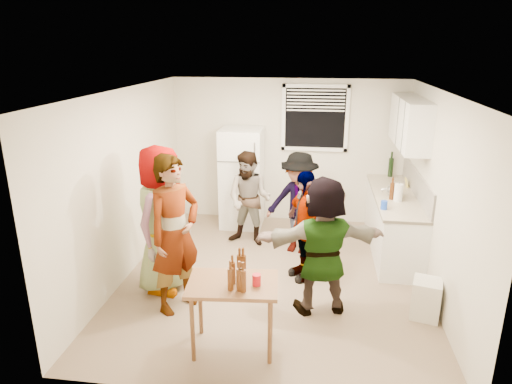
# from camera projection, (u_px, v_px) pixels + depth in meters

# --- Properties ---
(room) EXTENTS (4.00, 4.50, 2.50)m
(room) POSITION_uv_depth(u_px,v_px,m) (274.00, 278.00, 6.22)
(room) COLOR beige
(room) RESTS_ON ground
(window) EXTENTS (1.12, 0.10, 1.06)m
(window) POSITION_uv_depth(u_px,v_px,m) (315.00, 118.00, 7.67)
(window) COLOR white
(window) RESTS_ON room
(refrigerator) EXTENTS (0.70, 0.70, 1.70)m
(refrigerator) POSITION_uv_depth(u_px,v_px,m) (242.00, 178.00, 7.82)
(refrigerator) COLOR white
(refrigerator) RESTS_ON ground
(counter_lower) EXTENTS (0.60, 2.20, 0.86)m
(counter_lower) POSITION_uv_depth(u_px,v_px,m) (393.00, 224.00, 6.94)
(counter_lower) COLOR white
(counter_lower) RESTS_ON ground
(countertop) EXTENTS (0.64, 2.22, 0.04)m
(countertop) POSITION_uv_depth(u_px,v_px,m) (396.00, 196.00, 6.81)
(countertop) COLOR #BDAF94
(countertop) RESTS_ON counter_lower
(backsplash) EXTENTS (0.03, 2.20, 0.36)m
(backsplash) POSITION_uv_depth(u_px,v_px,m) (417.00, 184.00, 6.71)
(backsplash) COLOR beige
(backsplash) RESTS_ON countertop
(upper_cabinets) EXTENTS (0.34, 1.60, 0.70)m
(upper_cabinets) POSITION_uv_depth(u_px,v_px,m) (410.00, 122.00, 6.65)
(upper_cabinets) COLOR white
(upper_cabinets) RESTS_ON room
(kettle) EXTENTS (0.30, 0.27, 0.22)m
(kettle) POSITION_uv_depth(u_px,v_px,m) (394.00, 197.00, 6.69)
(kettle) COLOR silver
(kettle) RESTS_ON countertop
(paper_towel) EXTENTS (0.12, 0.12, 0.25)m
(paper_towel) POSITION_uv_depth(u_px,v_px,m) (397.00, 201.00, 6.52)
(paper_towel) COLOR white
(paper_towel) RESTS_ON countertop
(wine_bottle) EXTENTS (0.08, 0.08, 0.32)m
(wine_bottle) POSITION_uv_depth(u_px,v_px,m) (390.00, 176.00, 7.73)
(wine_bottle) COLOR black
(wine_bottle) RESTS_ON countertop
(beer_bottle_counter) EXTENTS (0.06, 0.06, 0.24)m
(beer_bottle_counter) POSITION_uv_depth(u_px,v_px,m) (391.00, 199.00, 6.59)
(beer_bottle_counter) COLOR #47230C
(beer_bottle_counter) RESTS_ON countertop
(blue_cup) EXTENTS (0.09, 0.09, 0.12)m
(blue_cup) POSITION_uv_depth(u_px,v_px,m) (384.00, 209.00, 6.19)
(blue_cup) COLOR blue
(blue_cup) RESTS_ON countertop
(picture_frame) EXTENTS (0.02, 0.16, 0.13)m
(picture_frame) POSITION_uv_depth(u_px,v_px,m) (406.00, 183.00, 7.15)
(picture_frame) COLOR #DEC856
(picture_frame) RESTS_ON countertop
(trash_bin) EXTENTS (0.39, 0.39, 0.46)m
(trash_bin) POSITION_uv_depth(u_px,v_px,m) (426.00, 297.00, 5.26)
(trash_bin) COLOR silver
(trash_bin) RESTS_ON ground
(serving_table) EXTENTS (0.95, 0.68, 0.76)m
(serving_table) POSITION_uv_depth(u_px,v_px,m) (234.00, 347.00, 4.80)
(serving_table) COLOR brown
(serving_table) RESTS_ON ground
(beer_bottle_table) EXTENTS (0.06, 0.06, 0.23)m
(beer_bottle_table) POSITION_uv_depth(u_px,v_px,m) (243.00, 276.00, 4.68)
(beer_bottle_table) COLOR #47230C
(beer_bottle_table) RESTS_ON serving_table
(red_cup) EXTENTS (0.09, 0.09, 0.11)m
(red_cup) POSITION_uv_depth(u_px,v_px,m) (257.00, 285.00, 4.51)
(red_cup) COLOR red
(red_cup) RESTS_ON serving_table
(guest_grey) EXTENTS (2.05, 1.31, 0.60)m
(guest_grey) POSITION_uv_depth(u_px,v_px,m) (166.00, 287.00, 5.99)
(guest_grey) COLOR gray
(guest_grey) RESTS_ON ground
(guest_stripe) EXTENTS (1.96, 1.62, 0.45)m
(guest_stripe) POSITION_uv_depth(u_px,v_px,m) (179.00, 306.00, 5.55)
(guest_stripe) COLOR #141933
(guest_stripe) RESTS_ON ground
(guest_back_left) EXTENTS (1.04, 1.62, 0.57)m
(guest_back_left) POSITION_uv_depth(u_px,v_px,m) (250.00, 243.00, 7.30)
(guest_back_left) COLOR brown
(guest_back_left) RESTS_ON ground
(guest_back_right) EXTENTS (1.40, 1.77, 0.58)m
(guest_back_right) POSITION_uv_depth(u_px,v_px,m) (297.00, 251.00, 7.03)
(guest_back_right) COLOR #424247
(guest_back_right) RESTS_ON ground
(guest_black) EXTENTS (1.74, 1.51, 0.37)m
(guest_black) POSITION_uv_depth(u_px,v_px,m) (303.00, 276.00, 6.25)
(guest_black) COLOR black
(guest_black) RESTS_ON ground
(guest_orange) EXTENTS (1.90, 1.98, 0.49)m
(guest_orange) POSITION_uv_depth(u_px,v_px,m) (320.00, 309.00, 5.49)
(guest_orange) COLOR #EA8C53
(guest_orange) RESTS_ON ground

